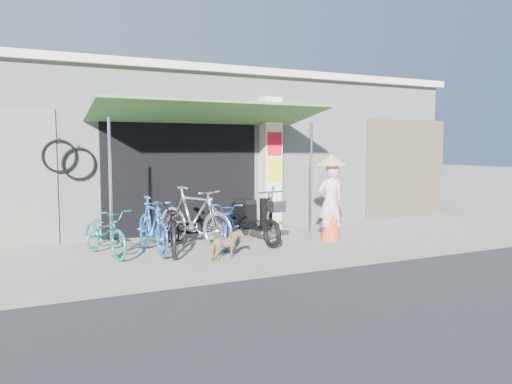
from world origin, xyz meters
name	(u,v)px	position (x,y,z in m)	size (l,w,h in m)	color
ground	(290,251)	(0.00, 0.00, 0.00)	(80.00, 80.00, 0.00)	gray
road_strip	(512,335)	(0.00, -4.50, 0.01)	(80.00, 6.00, 0.01)	#2B2A2D
bicycle_shop	(197,149)	(0.00, 5.09, 1.83)	(12.30, 5.30, 3.66)	#9A9F98
shop_pillar	(270,164)	(0.85, 2.45, 1.50)	(0.42, 0.44, 3.00)	beige
awning	(210,115)	(-0.90, 1.63, 2.51)	(4.60, 1.88, 2.72)	#38682E
neighbour_right	(405,169)	(5.00, 2.59, 1.30)	(2.60, 0.06, 2.60)	brown
bike_teal	(105,232)	(-3.07, 0.98, 0.41)	(0.55, 1.58, 0.83)	#197466
bike_blue	(153,225)	(-2.27, 0.89, 0.50)	(0.47, 1.66, 1.00)	#215197
bike_black	(174,225)	(-1.92, 0.80, 0.49)	(0.65, 1.86, 0.98)	black
bike_silver	(194,217)	(-1.45, 1.07, 0.57)	(0.54, 1.90, 1.14)	silver
bike_navy	(229,224)	(-0.78, 0.95, 0.42)	(0.56, 1.61, 0.84)	#213898
street_dog	(226,245)	(-1.31, -0.18, 0.25)	(0.27, 0.59, 0.49)	tan
moped	(252,218)	(-0.25, 1.07, 0.48)	(0.53, 1.88, 1.06)	black
nun	(331,198)	(1.25, 0.57, 0.86)	(0.64, 0.64, 1.73)	#F5A5B9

